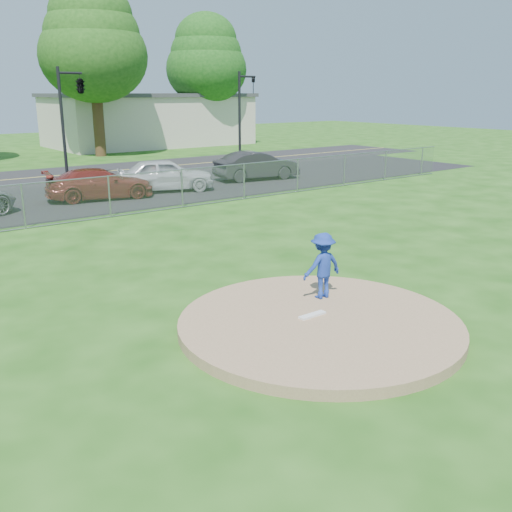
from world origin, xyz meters
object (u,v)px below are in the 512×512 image
(tree_far_right, at_px, (206,59))
(traffic_signal_center, at_px, (78,87))
(parked_car_darkred, at_px, (100,184))
(parked_car_charcoal, at_px, (257,165))
(parked_car_pearl, at_px, (165,175))
(tree_right, at_px, (93,42))
(commercial_building, at_px, (149,119))
(pitcher, at_px, (322,266))
(traffic_signal_right, at_px, (243,109))

(tree_far_right, bearing_deg, traffic_signal_center, -140.96)
(parked_car_darkred, bearing_deg, parked_car_charcoal, -76.59)
(parked_car_pearl, bearing_deg, tree_right, 7.13)
(parked_car_pearl, bearing_deg, commercial_building, -5.87)
(traffic_signal_center, relative_size, pitcher, 4.02)
(commercial_building, bearing_deg, parked_car_charcoal, -103.19)
(commercial_building, bearing_deg, traffic_signal_right, -96.29)
(pitcher, height_order, parked_car_darkred, pitcher)
(traffic_signal_right, height_order, parked_car_charcoal, traffic_signal_right)
(tree_right, bearing_deg, parked_car_pearl, -102.63)
(parked_car_pearl, bearing_deg, pitcher, -176.95)
(traffic_signal_right, height_order, parked_car_pearl, traffic_signal_right)
(commercial_building, height_order, tree_right, tree_right)
(commercial_building, height_order, parked_car_darkred, commercial_building)
(pitcher, bearing_deg, tree_right, -98.66)
(traffic_signal_center, relative_size, traffic_signal_right, 1.00)
(traffic_signal_center, bearing_deg, tree_far_right, 39.04)
(tree_far_right, distance_m, traffic_signal_right, 14.69)
(tree_right, bearing_deg, commercial_building, 40.60)
(tree_right, bearing_deg, parked_car_darkred, -112.74)
(tree_right, relative_size, parked_car_pearl, 2.67)
(commercial_building, relative_size, pitcher, 11.76)
(commercial_building, relative_size, parked_car_pearl, 3.76)
(tree_right, bearing_deg, traffic_signal_center, -116.71)
(traffic_signal_center, xyz_separation_m, pitcher, (-3.09, -21.13, -3.71))
(pitcher, height_order, parked_car_pearl, pitcher)
(tree_right, bearing_deg, traffic_signal_right, -62.36)
(traffic_signal_right, xyz_separation_m, pitcher, (-13.36, -21.13, -2.47))
(commercial_building, xyz_separation_m, parked_car_charcoal, (-5.11, -21.80, -1.43))
(pitcher, distance_m, parked_car_darkred, 14.95)
(commercial_building, bearing_deg, parked_car_pearl, -115.63)
(commercial_building, distance_m, parked_car_darkred, 26.22)
(tree_far_right, relative_size, parked_car_darkred, 2.42)
(pitcher, xyz_separation_m, parked_car_pearl, (4.51, 15.02, -0.14))
(pitcher, bearing_deg, parked_car_darkred, -89.07)
(traffic_signal_center, xyz_separation_m, traffic_signal_right, (10.27, 0.00, -1.25))
(commercial_building, height_order, tree_far_right, tree_far_right)
(parked_car_charcoal, bearing_deg, traffic_signal_center, 59.19)
(tree_right, height_order, traffic_signal_right, tree_right)
(tree_right, xyz_separation_m, traffic_signal_center, (-5.03, -10.00, -3.04))
(pitcher, bearing_deg, parked_car_pearl, -100.75)
(parked_car_pearl, xyz_separation_m, parked_car_charcoal, (5.50, 0.31, -0.02))
(traffic_signal_center, distance_m, parked_car_pearl, 7.37)
(traffic_signal_right, relative_size, parked_car_darkred, 1.26)
(traffic_signal_right, bearing_deg, tree_right, 117.64)
(traffic_signal_center, height_order, parked_car_darkred, traffic_signal_center)
(parked_car_darkred, bearing_deg, tree_far_right, -32.27)
(traffic_signal_right, distance_m, pitcher, 25.12)
(parked_car_darkred, distance_m, parked_car_charcoal, 8.71)
(traffic_signal_right, bearing_deg, parked_car_darkred, -152.60)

